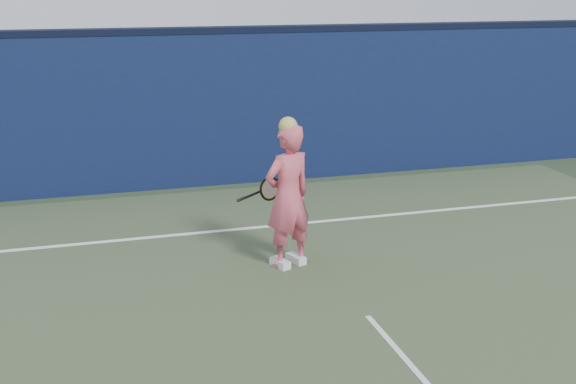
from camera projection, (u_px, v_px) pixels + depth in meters
name	position (u px, v px, depth m)	size (l,w,h in m)	color
ground	(410.00, 365.00, 6.49)	(80.00, 80.00, 0.00)	#314429
backstop_wall	(247.00, 108.00, 12.13)	(24.00, 0.40, 2.50)	#0C1836
wall_cap	(245.00, 29.00, 11.76)	(24.00, 0.42, 0.10)	black
player	(288.00, 196.00, 8.51)	(0.74, 0.62, 1.82)	#D85466
racket	(268.00, 189.00, 8.82)	(0.58, 0.17, 0.31)	black
court_lines	(426.00, 383.00, 6.18)	(11.00, 12.04, 0.01)	white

